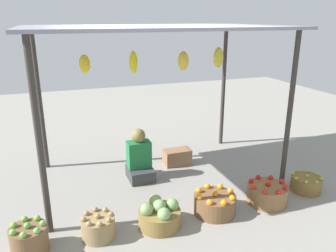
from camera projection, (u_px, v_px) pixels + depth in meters
ground_plane at (157, 176)px, 5.13m from camera, size 14.00×14.00×0.00m
market_stall_structure at (157, 39)px, 4.50m from camera, size 3.47×2.13×2.21m
vendor_person at (139, 160)px, 4.97m from camera, size 0.36×0.44×0.78m
basket_green_apples at (29, 239)px, 3.42m from camera, size 0.38×0.38×0.35m
basket_potatoes at (98, 227)px, 3.66m from camera, size 0.37×0.37×0.30m
basket_cabbages at (160, 215)px, 3.86m from camera, size 0.49×0.49×0.34m
basket_oranges at (215, 204)px, 4.13m from camera, size 0.52×0.52×0.30m
basket_red_tomatoes at (267, 194)px, 4.36m from camera, size 0.52×0.52×0.30m
basket_limes at (306, 184)px, 4.66m from camera, size 0.41×0.41×0.24m
wooden_crate_near_vendor at (177, 157)px, 5.50m from camera, size 0.44×0.25×0.25m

